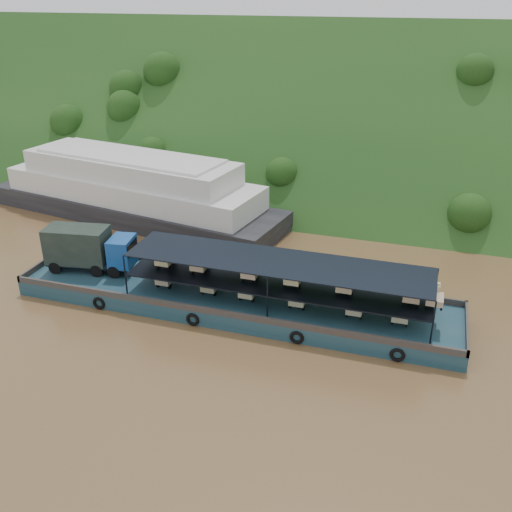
% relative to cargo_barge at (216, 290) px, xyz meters
% --- Properties ---
extents(ground, '(160.00, 160.00, 0.00)m').
position_rel_cargo_barge_xyz_m(ground, '(4.35, 0.10, -1.25)').
color(ground, brown).
rests_on(ground, ground).
extents(hillside, '(140.00, 39.60, 39.60)m').
position_rel_cargo_barge_xyz_m(hillside, '(4.35, 36.10, -1.25)').
color(hillside, '#183B15').
rests_on(hillside, ground).
extents(cargo_barge, '(35.00, 7.18, 4.96)m').
position_rel_cargo_barge_xyz_m(cargo_barge, '(0.00, 0.00, 0.00)').
color(cargo_barge, '#143446').
rests_on(cargo_barge, ground).
extents(passenger_ferry, '(35.42, 14.30, 6.98)m').
position_rel_cargo_barge_xyz_m(passenger_ferry, '(-15.65, 15.46, 1.77)').
color(passenger_ferry, black).
rests_on(passenger_ferry, ground).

